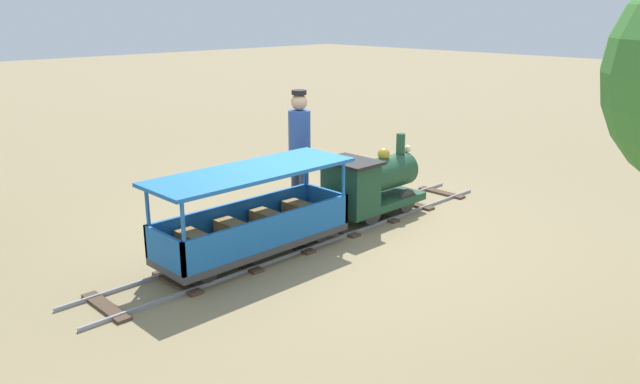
% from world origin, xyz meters
% --- Properties ---
extents(ground_plane, '(60.00, 60.00, 0.00)m').
position_xyz_m(ground_plane, '(0.00, 0.00, 0.00)').
color(ground_plane, '#8C7A56').
extents(track, '(0.75, 6.05, 0.04)m').
position_xyz_m(track, '(0.00, -0.13, 0.02)').
color(track, gray).
rests_on(track, ground_plane).
extents(locomotive, '(0.71, 1.45, 1.01)m').
position_xyz_m(locomotive, '(0.00, 0.90, 0.48)').
color(locomotive, '#1E472D').
rests_on(locomotive, ground_plane).
extents(passenger_car, '(0.81, 2.35, 0.97)m').
position_xyz_m(passenger_car, '(0.00, -1.03, 0.42)').
color(passenger_car, '#3F3F3F').
rests_on(passenger_car, ground_plane).
extents(conductor_person, '(0.30, 0.30, 1.62)m').
position_xyz_m(conductor_person, '(-1.01, 0.58, 0.96)').
color(conductor_person, '#282D47').
rests_on(conductor_person, ground_plane).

